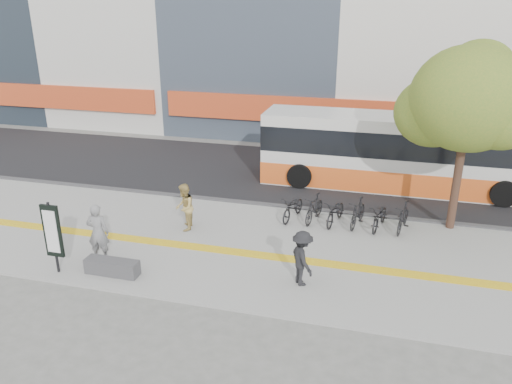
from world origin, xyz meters
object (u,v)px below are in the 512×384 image
(pedestrian_tan, at_px, (184,207))
(pedestrian_dark, at_px, (302,258))
(signboard, at_px, (52,232))
(bus, at_px, (399,154))
(street_tree, at_px, (468,101))
(bench, at_px, (112,267))
(seated_woman, at_px, (98,232))

(pedestrian_tan, bearing_deg, pedestrian_dark, 46.74)
(signboard, distance_m, bus, 13.84)
(street_tree, distance_m, pedestrian_tan, 9.96)
(bench, xyz_separation_m, street_tree, (9.78, 6.02, 4.21))
(bus, relative_size, pedestrian_dark, 7.10)
(seated_woman, xyz_separation_m, pedestrian_dark, (6.20, 0.19, -0.11))
(pedestrian_tan, bearing_deg, bench, -29.31)
(pedestrian_dark, bearing_deg, bus, -50.29)
(bus, distance_m, seated_woman, 12.57)
(signboard, bearing_deg, bench, 10.81)
(street_tree, relative_size, pedestrian_tan, 3.82)
(bench, height_order, bus, bus)
(signboard, distance_m, seated_woman, 1.34)
(street_tree, bearing_deg, bench, -148.38)
(pedestrian_tan, bearing_deg, street_tree, 92.08)
(pedestrian_dark, bearing_deg, pedestrian_tan, 27.16)
(pedestrian_tan, xyz_separation_m, pedestrian_dark, (4.52, -2.47, -0.02))
(pedestrian_tan, bearing_deg, seated_woman, -46.85)
(seated_woman, bearing_deg, bench, 128.29)
(signboard, xyz_separation_m, seated_woman, (0.80, 1.00, -0.38))
(signboard, bearing_deg, pedestrian_dark, 9.67)
(bus, height_order, pedestrian_tan, bus)
(street_tree, bearing_deg, pedestrian_tan, -163.36)
(bus, distance_m, pedestrian_dark, 9.19)
(street_tree, relative_size, bus, 0.55)
(pedestrian_tan, distance_m, pedestrian_dark, 5.15)
(bus, bearing_deg, street_tree, -63.64)
(bench, bearing_deg, pedestrian_dark, 9.34)
(bench, height_order, signboard, signboard)
(bench, relative_size, pedestrian_tan, 0.97)
(signboard, bearing_deg, seated_woman, 51.39)
(street_tree, height_order, seated_woman, street_tree)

